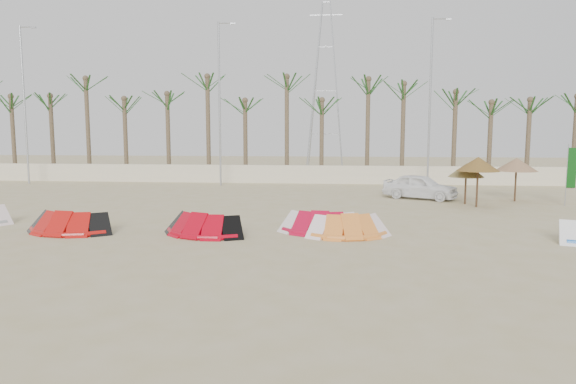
# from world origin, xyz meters

# --- Properties ---
(ground) EXTENTS (120.00, 120.00, 0.00)m
(ground) POSITION_xyz_m (0.00, 0.00, 0.00)
(ground) COLOR #C0B18C
(ground) RESTS_ON ground
(boundary_wall) EXTENTS (60.00, 0.30, 1.30)m
(boundary_wall) POSITION_xyz_m (0.00, 22.00, 0.65)
(boundary_wall) COLOR beige
(boundary_wall) RESTS_ON ground
(palm_line) EXTENTS (52.00, 4.00, 7.70)m
(palm_line) POSITION_xyz_m (0.67, 23.50, 6.44)
(palm_line) COLOR brown
(palm_line) RESTS_ON ground
(lamp_a) EXTENTS (1.25, 0.14, 11.00)m
(lamp_a) POSITION_xyz_m (-19.96, 20.00, 5.77)
(lamp_a) COLOR #A5A8AD
(lamp_a) RESTS_ON ground
(lamp_b) EXTENTS (1.25, 0.14, 11.00)m
(lamp_b) POSITION_xyz_m (-5.96, 20.00, 5.77)
(lamp_b) COLOR #A5A8AD
(lamp_b) RESTS_ON ground
(lamp_c) EXTENTS (1.25, 0.14, 11.00)m
(lamp_c) POSITION_xyz_m (8.04, 20.00, 5.77)
(lamp_c) COLOR #A5A8AD
(lamp_c) RESTS_ON ground
(pylon) EXTENTS (3.00, 3.00, 14.00)m
(pylon) POSITION_xyz_m (1.00, 28.00, 0.00)
(pylon) COLOR #A5A8AD
(pylon) RESTS_ON ground
(kite_red_left) EXTENTS (3.50, 1.92, 0.90)m
(kite_red_left) POSITION_xyz_m (-7.95, 3.54, 0.42)
(kite_red_left) COLOR #B6100C
(kite_red_left) RESTS_ON ground
(kite_red_mid) EXTENTS (3.55, 2.41, 0.90)m
(kite_red_mid) POSITION_xyz_m (-2.86, 3.57, 0.42)
(kite_red_mid) COLOR #AF0213
(kite_red_mid) RESTS_ON ground
(kite_red_right) EXTENTS (3.16, 1.76, 0.90)m
(kite_red_right) POSITION_xyz_m (1.40, 4.38, 0.42)
(kite_red_right) COLOR #B40829
(kite_red_right) RESTS_ON ground
(kite_orange) EXTENTS (3.19, 2.07, 0.90)m
(kite_orange) POSITION_xyz_m (2.42, 3.82, 0.42)
(kite_orange) COLOR orange
(kite_orange) RESTS_ON ground
(parasol_left) EXTENTS (2.09, 2.09, 2.50)m
(parasol_left) POSITION_xyz_m (8.92, 11.35, 2.15)
(parasol_left) COLOR #4C331E
(parasol_left) RESTS_ON ground
(parasol_mid) EXTENTS (1.82, 1.82, 2.12)m
(parasol_mid) POSITION_xyz_m (8.61, 12.35, 1.76)
(parasol_mid) COLOR #4C331E
(parasol_mid) RESTS_ON ground
(parasol_right) EXTENTS (2.17, 2.17, 2.34)m
(parasol_right) POSITION_xyz_m (11.54, 13.69, 1.98)
(parasol_right) COLOR #4C331E
(parasol_right) RESTS_ON ground
(flag_pink) EXTENTS (0.45, 0.09, 2.98)m
(flag_pink) POSITION_xyz_m (13.74, 12.36, 1.77)
(flag_pink) COLOR #A5A8AD
(flag_pink) RESTS_ON ground
(flag_green) EXTENTS (0.45, 0.12, 3.11)m
(flag_green) POSITION_xyz_m (13.69, 12.27, 1.84)
(flag_green) COLOR #A5A8AD
(flag_green) RESTS_ON ground
(car) EXTENTS (4.36, 3.31, 1.38)m
(car) POSITION_xyz_m (6.62, 14.23, 0.69)
(car) COLOR white
(car) RESTS_ON ground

